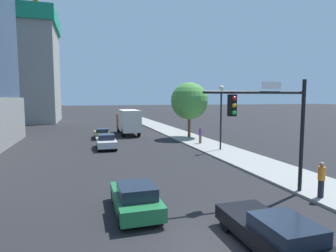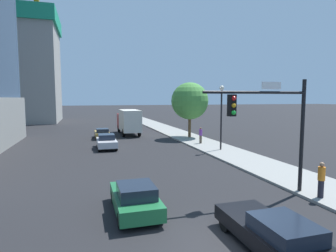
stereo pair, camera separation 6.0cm
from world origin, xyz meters
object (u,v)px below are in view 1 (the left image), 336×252
(traffic_light_pole, at_px, (272,117))
(pedestrian_purple_shirt, at_px, (200,135))
(car_green, at_px, (135,198))
(street_tree, at_px, (189,101))
(box_truck, at_px, (128,121))
(street_lamp, at_px, (221,108))
(pedestrian_orange_shirt, at_px, (321,179))
(car_silver, at_px, (106,141))
(car_gold, at_px, (102,133))
(car_black, at_px, (273,232))
(construction_building, at_px, (18,62))

(traffic_light_pole, relative_size, pedestrian_purple_shirt, 3.35)
(car_green, bearing_deg, pedestrian_purple_shirt, 58.32)
(street_tree, distance_m, box_truck, 9.47)
(street_lamp, height_order, pedestrian_orange_shirt, street_lamp)
(street_lamp, xyz_separation_m, pedestrian_purple_shirt, (-0.36, 4.09, -3.09))
(pedestrian_purple_shirt, bearing_deg, traffic_light_pole, -100.76)
(car_silver, height_order, pedestrian_purple_shirt, pedestrian_purple_shirt)
(street_lamp, relative_size, pedestrian_purple_shirt, 3.47)
(box_truck, bearing_deg, street_tree, -40.44)
(traffic_light_pole, xyz_separation_m, box_truck, (-3.18, 27.22, -2.22))
(street_lamp, bearing_deg, pedestrian_purple_shirt, 95.08)
(car_gold, bearing_deg, car_green, -90.00)
(street_lamp, bearing_deg, street_tree, 88.56)
(car_green, bearing_deg, car_silver, 90.00)
(car_black, xyz_separation_m, car_silver, (-3.85, 21.32, 0.07))
(car_gold, bearing_deg, street_tree, -15.96)
(street_lamp, bearing_deg, traffic_light_pole, -105.80)
(street_tree, height_order, car_silver, street_tree)
(car_gold, bearing_deg, box_truck, 36.02)
(car_black, distance_m, box_truck, 31.74)
(car_black, bearing_deg, car_silver, 100.23)
(street_tree, bearing_deg, construction_building, 127.79)
(pedestrian_purple_shirt, bearing_deg, construction_building, 123.37)
(traffic_light_pole, height_order, pedestrian_orange_shirt, traffic_light_pole)
(street_lamp, xyz_separation_m, car_green, (-10.50, -12.34, -3.47))
(traffic_light_pole, bearing_deg, pedestrian_purple_shirt, 79.24)
(car_gold, xyz_separation_m, car_green, (0.00, -24.50, 0.02))
(car_silver, xyz_separation_m, box_truck, (3.85, 10.39, 1.22))
(box_truck, bearing_deg, traffic_light_pole, -83.33)
(street_tree, bearing_deg, car_gold, 164.04)
(car_green, relative_size, pedestrian_orange_shirt, 2.29)
(street_tree, xyz_separation_m, car_gold, (-10.73, 3.07, -4.09))
(box_truck, bearing_deg, street_lamp, -66.00)
(traffic_light_pole, xyz_separation_m, car_silver, (-7.03, 16.83, -3.44))
(car_black, height_order, car_silver, car_silver)
(car_gold, distance_m, car_black, 29.17)
(street_tree, distance_m, car_black, 27.06)
(traffic_light_pole, height_order, pedestrian_purple_shirt, traffic_light_pole)
(street_lamp, distance_m, car_black, 18.37)
(car_green, bearing_deg, pedestrian_orange_shirt, -6.77)
(street_tree, xyz_separation_m, car_green, (-10.73, -21.43, -4.07))
(construction_building, xyz_separation_m, car_green, (15.06, -54.69, -12.03))
(construction_building, height_order, car_gold, construction_building)
(car_black, relative_size, car_silver, 1.04)
(pedestrian_orange_shirt, bearing_deg, street_lamp, 84.37)
(box_truck, bearing_deg, car_black, -90.00)
(construction_building, bearing_deg, street_tree, -52.21)
(street_lamp, bearing_deg, pedestrian_orange_shirt, -95.63)
(traffic_light_pole, xyz_separation_m, car_gold, (-7.03, 24.42, -3.51))
(street_lamp, xyz_separation_m, car_black, (-6.66, -16.76, -3.49))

